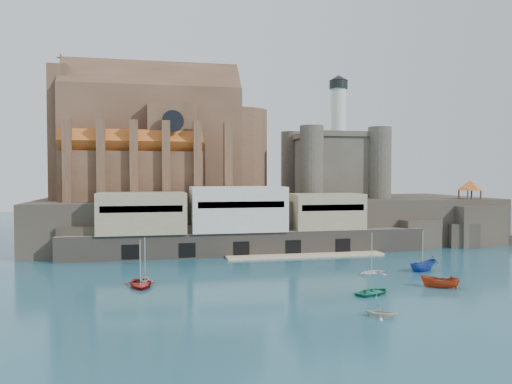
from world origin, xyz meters
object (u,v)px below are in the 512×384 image
object	(u,v)px
boat_1	(381,317)
pavilion	(470,186)
castle_keep	(333,162)
church	(161,144)
boat_0	(140,286)
boat_2	(422,271)

from	to	relation	value
boat_1	pavilion	bearing A→B (deg)	-9.59
pavilion	boat_1	world-z (taller)	pavilion
castle_keep	boat_1	distance (m)	68.17
castle_keep	boat_1	xyz separation A→B (m)	(-18.25, -63.08, -18.31)
church	boat_1	distance (m)	71.05
church	boat_0	distance (m)	48.91
castle_keep	pavilion	distance (m)	30.50
church	boat_2	size ratio (longest dim) A/B	9.04
boat_2	boat_1	bearing A→B (deg)	121.70
castle_keep	boat_0	world-z (taller)	castle_keep
castle_keep	boat_1	world-z (taller)	castle_keep
church	pavilion	xyz separation A→B (m)	(66.13, -15.85, -9.40)
pavilion	boat_2	bearing A→B (deg)	-135.66
pavilion	boat_1	xyz separation A→B (m)	(-44.18, -48.00, -12.73)
castle_keep	church	bearing A→B (deg)	178.89
church	boat_2	distance (m)	61.67
boat_0	boat_1	world-z (taller)	boat_0
boat_1	boat_2	size ratio (longest dim) A/B	0.67
boat_0	boat_2	size ratio (longest dim) A/B	1.22
church	castle_keep	world-z (taller)	church
pavilion	boat_0	distance (m)	76.17
castle_keep	boat_0	xyz separation A→B (m)	(-43.91, -42.68, -18.31)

